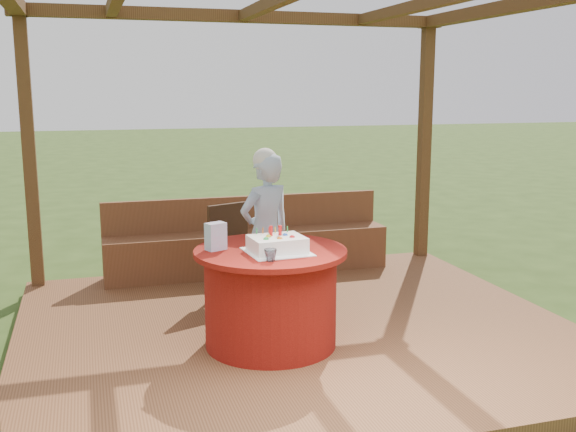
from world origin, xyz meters
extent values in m
plane|color=#2A4316|center=(0.00, 0.00, 0.00)|extent=(60.00, 60.00, 0.00)
cube|color=brown|center=(0.00, 0.00, 0.06)|extent=(4.50, 4.00, 0.12)
cube|color=brown|center=(-2.13, 1.88, 1.42)|extent=(0.12, 0.12, 2.60)
cube|color=brown|center=(2.13, 1.88, 1.42)|extent=(0.12, 0.12, 2.60)
cube|color=brown|center=(0.00, 1.88, 2.78)|extent=(4.50, 0.14, 0.12)
cube|color=brown|center=(2.13, 0.00, 2.78)|extent=(0.14, 4.00, 0.12)
cube|color=brown|center=(0.00, 1.70, 0.34)|extent=(3.00, 0.42, 0.45)
cube|color=brown|center=(0.00, 1.88, 0.75)|extent=(3.00, 0.06, 0.35)
cylinder|color=maroon|center=(-0.32, -0.35, 0.48)|extent=(1.00, 1.00, 0.71)
cylinder|color=maroon|center=(-0.32, -0.35, 0.85)|extent=(1.15, 1.15, 0.04)
cube|color=#321D0F|center=(-0.29, 0.84, 0.55)|extent=(0.55, 0.55, 0.05)
cylinder|color=#321D0F|center=(-0.38, 0.62, 0.33)|extent=(0.04, 0.04, 0.43)
cylinder|color=#321D0F|center=(-0.07, 0.75, 0.33)|extent=(0.04, 0.04, 0.43)
cylinder|color=#321D0F|center=(-0.51, 0.94, 0.33)|extent=(0.04, 0.04, 0.43)
cylinder|color=#321D0F|center=(-0.19, 1.06, 0.33)|extent=(0.04, 0.04, 0.43)
cube|color=#321D0F|center=(-0.36, 1.02, 0.77)|extent=(0.41, 0.19, 0.45)
imported|color=#90B0D6|center=(-0.14, 0.46, 0.82)|extent=(0.59, 0.50, 1.39)
sphere|color=white|center=(-0.14, 0.46, 1.45)|extent=(0.21, 0.21, 0.21)
cube|color=white|center=(-0.29, -0.45, 0.88)|extent=(0.48, 0.48, 0.01)
cube|color=white|center=(-0.29, -0.45, 0.93)|extent=(0.41, 0.34, 0.11)
cylinder|color=red|center=(-0.33, -0.41, 1.03)|extent=(0.03, 0.03, 0.08)
cylinder|color=red|center=(-0.26, -0.41, 1.03)|extent=(0.03, 0.03, 0.08)
sphere|color=green|center=(-0.39, -0.51, 1.00)|extent=(0.04, 0.04, 0.04)
sphere|color=orange|center=(-0.29, -0.52, 1.00)|extent=(0.04, 0.04, 0.04)
sphere|color=red|center=(-0.19, -0.50, 1.00)|extent=(0.04, 0.04, 0.04)
sphere|color=yellow|center=(-0.35, -0.43, 1.00)|extent=(0.04, 0.04, 0.04)
sphere|color=blue|center=(-0.22, -0.42, 1.00)|extent=(0.04, 0.04, 0.04)
cube|color=#CF86AF|center=(-0.71, -0.25, 0.98)|extent=(0.17, 0.14, 0.21)
imported|color=silver|center=(-0.41, -0.69, 0.92)|extent=(0.12, 0.12, 0.09)
camera|label=1|loc=(-1.61, -5.08, 2.06)|focal=42.00mm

